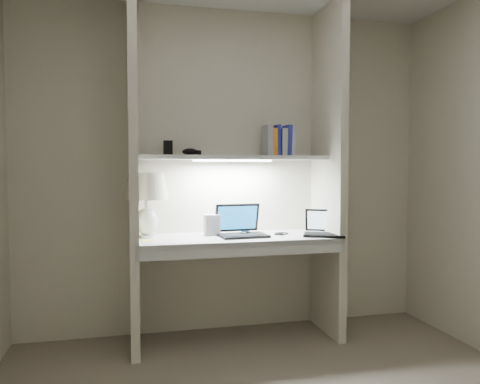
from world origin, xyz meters
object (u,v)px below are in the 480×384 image
object	(u,v)px
laptop_main	(241,229)
laptop_netbook	(325,229)
speaker	(212,225)
table_lamp	(146,194)
book_row	(278,142)

from	to	relation	value
laptop_main	laptop_netbook	xyz separation A→B (m)	(0.62, -0.12, -0.01)
speaker	laptop_netbook	bearing A→B (deg)	-15.07
table_lamp	laptop_netbook	world-z (taller)	table_lamp
laptop_main	speaker	xyz separation A→B (m)	(-0.21, 0.06, 0.03)
table_lamp	speaker	world-z (taller)	table_lamp
laptop_main	speaker	distance (m)	0.22
laptop_main	speaker	world-z (taller)	laptop_main
laptop_netbook	speaker	world-z (taller)	laptop_netbook
table_lamp	laptop_netbook	bearing A→B (deg)	-8.33
table_lamp	speaker	distance (m)	0.53
speaker	laptop_main	bearing A→B (deg)	-19.45
laptop_main	book_row	size ratio (longest dim) A/B	1.54
table_lamp	laptop_netbook	xyz separation A→B (m)	(1.30, -0.19, -0.27)
speaker	book_row	xyz separation A→B (m)	(0.54, 0.07, 0.63)
table_lamp	laptop_main	distance (m)	0.74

